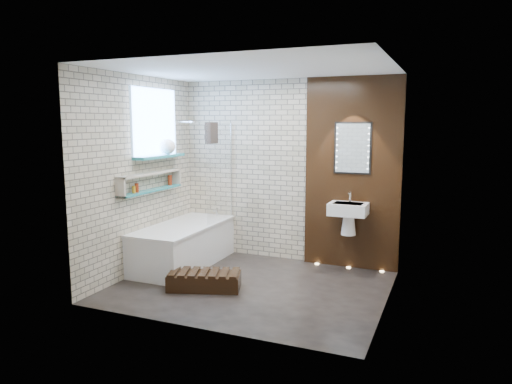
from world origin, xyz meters
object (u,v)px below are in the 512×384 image
at_px(bathtub, 184,245).
at_px(led_mirror, 353,148).
at_px(washbasin, 348,213).
at_px(bath_screen, 220,173).
at_px(walnut_step, 204,281).

distance_m(bathtub, led_mirror, 2.68).
xyz_separation_m(washbasin, led_mirror, (0.00, 0.16, 0.86)).
xyz_separation_m(bath_screen, washbasin, (1.82, 0.18, -0.49)).
distance_m(bath_screen, led_mirror, 1.89).
bearing_deg(bath_screen, walnut_step, -72.21).
distance_m(bathtub, walnut_step, 1.07).
distance_m(washbasin, led_mirror, 0.88).
xyz_separation_m(washbasin, walnut_step, (-1.44, -1.37, -0.69)).
height_order(washbasin, led_mirror, led_mirror).
relative_size(bath_screen, led_mirror, 2.00).
distance_m(led_mirror, walnut_step, 2.61).
height_order(bath_screen, walnut_step, bath_screen).
xyz_separation_m(bathtub, walnut_step, (0.74, -0.75, -0.20)).
distance_m(bath_screen, walnut_step, 1.72).
relative_size(bathtub, led_mirror, 2.49).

